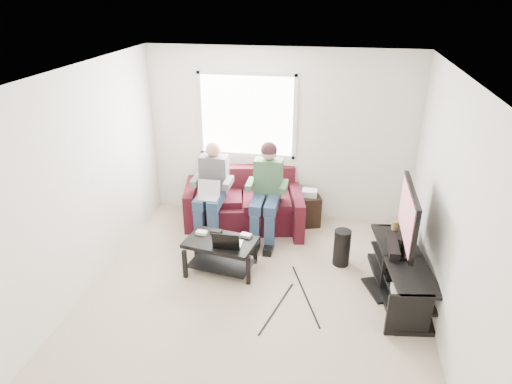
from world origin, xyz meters
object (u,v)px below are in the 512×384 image
sofa (244,205)px  subwoofer (342,248)px  coffee_table (221,248)px  tv_stand (401,276)px  end_table (309,209)px  tv (408,217)px

sofa → subwoofer: 1.72m
coffee_table → tv_stand: size_ratio=0.59×
subwoofer → coffee_table: bearing=-164.7°
end_table → coffee_table: bearing=-125.1°
coffee_table → tv: bearing=0.4°
tv → end_table: tv is taller
end_table → tv: bearing=-50.1°
tv_stand → coffee_table: bearing=177.8°
end_table → tv_stand: bearing=-51.9°
tv → subwoofer: tv is taller
sofa → end_table: size_ratio=3.38×
coffee_table → subwoofer: (1.52, 0.42, -0.07)m
sofa → coffee_table: 1.28m
tv → subwoofer: 1.08m
subwoofer → end_table: end_table is taller
sofa → tv_stand: sofa is taller
tv_stand → end_table: end_table is taller
subwoofer → tv_stand: bearing=-36.0°
coffee_table → tv_stand: tv_stand is taller
sofa → subwoofer: (1.49, -0.86, -0.07)m
sofa → coffee_table: size_ratio=2.06×
coffee_table → tv: tv is taller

